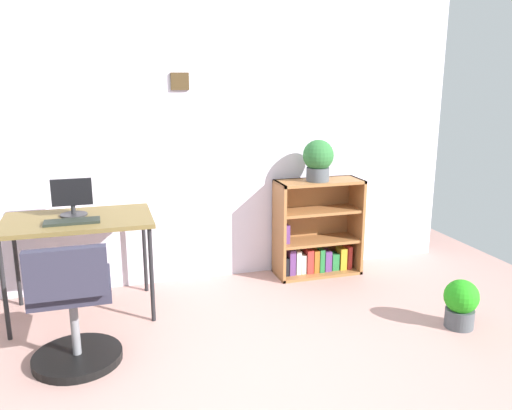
# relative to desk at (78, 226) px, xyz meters

# --- Properties ---
(wall_back) EXTENTS (5.20, 0.12, 2.48)m
(wall_back) POSITION_rel_desk_xyz_m (0.55, 0.47, 0.59)
(wall_back) COLOR silver
(wall_back) RESTS_ON ground_plane
(desk) EXTENTS (1.00, 0.62, 0.70)m
(desk) POSITION_rel_desk_xyz_m (0.00, 0.00, 0.00)
(desk) COLOR brown
(desk) RESTS_ON ground_plane
(monitor) EXTENTS (0.27, 0.18, 0.26)m
(monitor) POSITION_rel_desk_xyz_m (-0.03, 0.07, 0.18)
(monitor) COLOR #262628
(monitor) RESTS_ON desk
(keyboard) EXTENTS (0.36, 0.14, 0.02)m
(keyboard) POSITION_rel_desk_xyz_m (-0.03, -0.11, 0.06)
(keyboard) COLOR black
(keyboard) RESTS_ON desk
(office_chair) EXTENTS (0.52, 0.55, 0.79)m
(office_chair) POSITION_rel_desk_xyz_m (-0.03, -0.73, -0.30)
(office_chair) COLOR black
(office_chair) RESTS_ON ground_plane
(bookshelf_low) EXTENTS (0.72, 0.30, 0.82)m
(bookshelf_low) POSITION_rel_desk_xyz_m (1.90, 0.27, -0.30)
(bookshelf_low) COLOR #956035
(bookshelf_low) RESTS_ON ground_plane
(potted_plant_on_shelf) EXTENTS (0.25, 0.25, 0.34)m
(potted_plant_on_shelf) POSITION_rel_desk_xyz_m (1.88, 0.22, 0.35)
(potted_plant_on_shelf) COLOR #474C51
(potted_plant_on_shelf) RESTS_ON bookshelf_low
(potted_plant_floor) EXTENTS (0.23, 0.23, 0.34)m
(potted_plant_floor) POSITION_rel_desk_xyz_m (2.43, -0.96, -0.47)
(potted_plant_floor) COLOR #474C51
(potted_plant_floor) RESTS_ON ground_plane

